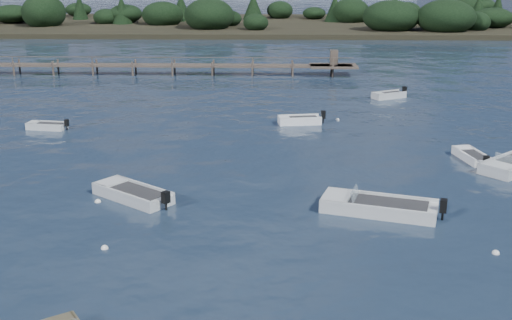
{
  "coord_description": "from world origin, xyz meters",
  "views": [
    {
      "loc": [
        -2.63,
        -20.57,
        11.77
      ],
      "look_at": [
        -3.47,
        14.0,
        1.0
      ],
      "focal_mm": 45.0,
      "sensor_mm": 36.0,
      "label": 1
    }
  ],
  "objects_px": {
    "tender_far_white": "(300,122)",
    "tender_far_grey": "(47,127)",
    "dinghy_mid_grey": "(133,196)",
    "dinghy_extra_a": "(472,158)",
    "tender_far_grey_b": "(389,96)",
    "dinghy_mid_white_a": "(378,209)",
    "jetty": "(94,65)"
  },
  "relations": [
    {
      "from": "tender_far_grey",
      "to": "jetty",
      "type": "xyz_separation_m",
      "value": [
        -2.72,
        23.54,
        0.84
      ]
    },
    {
      "from": "tender_far_grey_b",
      "to": "dinghy_mid_white_a",
      "type": "bearing_deg",
      "value": -100.85
    },
    {
      "from": "tender_far_white",
      "to": "tender_far_grey",
      "type": "xyz_separation_m",
      "value": [
        -18.54,
        -2.03,
        -0.03
      ]
    },
    {
      "from": "dinghy_mid_grey",
      "to": "tender_far_white",
      "type": "bearing_deg",
      "value": 60.17
    },
    {
      "from": "tender_far_grey",
      "to": "jetty",
      "type": "distance_m",
      "value": 23.72
    },
    {
      "from": "dinghy_mid_grey",
      "to": "tender_far_grey_b",
      "type": "bearing_deg",
      "value": 55.68
    },
    {
      "from": "tender_far_white",
      "to": "dinghy_mid_grey",
      "type": "height_order",
      "value": "dinghy_mid_grey"
    },
    {
      "from": "dinghy_mid_white_a",
      "to": "dinghy_extra_a",
      "type": "height_order",
      "value": "dinghy_mid_white_a"
    },
    {
      "from": "dinghy_mid_white_a",
      "to": "tender_far_grey_b",
      "type": "bearing_deg",
      "value": 79.15
    },
    {
      "from": "dinghy_mid_grey",
      "to": "tender_far_grey",
      "type": "distance_m",
      "value": 16.91
    },
    {
      "from": "dinghy_mid_white_a",
      "to": "dinghy_extra_a",
      "type": "relative_size",
      "value": 1.71
    },
    {
      "from": "dinghy_extra_a",
      "to": "tender_far_grey_b",
      "type": "height_order",
      "value": "tender_far_grey_b"
    },
    {
      "from": "tender_far_grey_b",
      "to": "jetty",
      "type": "xyz_separation_m",
      "value": [
        -29.63,
        11.83,
        0.82
      ]
    },
    {
      "from": "dinghy_mid_grey",
      "to": "tender_far_grey_b",
      "type": "distance_m",
      "value": 31.3
    },
    {
      "from": "tender_far_white",
      "to": "dinghy_mid_grey",
      "type": "distance_m",
      "value": 18.64
    },
    {
      "from": "dinghy_mid_white_a",
      "to": "dinghy_mid_grey",
      "type": "relative_size",
      "value": 1.31
    },
    {
      "from": "dinghy_mid_white_a",
      "to": "jetty",
      "type": "relative_size",
      "value": 0.09
    },
    {
      "from": "dinghy_mid_white_a",
      "to": "tender_far_white",
      "type": "bearing_deg",
      "value": 99.98
    },
    {
      "from": "dinghy_extra_a",
      "to": "dinghy_mid_grey",
      "type": "bearing_deg",
      "value": -159.61
    },
    {
      "from": "dinghy_mid_white_a",
      "to": "tender_far_grey",
      "type": "height_order",
      "value": "dinghy_mid_white_a"
    },
    {
      "from": "dinghy_extra_a",
      "to": "jetty",
      "type": "distance_m",
      "value": 43.81
    },
    {
      "from": "jetty",
      "to": "tender_far_white",
      "type": "bearing_deg",
      "value": -45.33
    },
    {
      "from": "tender_far_grey_b",
      "to": "tender_far_grey",
      "type": "relative_size",
      "value": 1.06
    },
    {
      "from": "dinghy_extra_a",
      "to": "tender_far_grey",
      "type": "bearing_deg",
      "value": 166.56
    },
    {
      "from": "tender_far_white",
      "to": "tender_far_grey",
      "type": "distance_m",
      "value": 18.66
    },
    {
      "from": "dinghy_extra_a",
      "to": "jetty",
      "type": "bearing_deg",
      "value": 136.0
    },
    {
      "from": "tender_far_white",
      "to": "jetty",
      "type": "xyz_separation_m",
      "value": [
        -21.26,
        21.51,
        0.81
      ]
    },
    {
      "from": "tender_far_white",
      "to": "dinghy_extra_a",
      "type": "distance_m",
      "value": 13.59
    },
    {
      "from": "dinghy_extra_a",
      "to": "jetty",
      "type": "height_order",
      "value": "jetty"
    },
    {
      "from": "dinghy_mid_grey",
      "to": "dinghy_extra_a",
      "type": "distance_m",
      "value": 20.83
    },
    {
      "from": "dinghy_mid_grey",
      "to": "tender_far_grey_b",
      "type": "relative_size",
      "value": 1.37
    },
    {
      "from": "tender_far_white",
      "to": "dinghy_extra_a",
      "type": "xyz_separation_m",
      "value": [
        10.25,
        -8.92,
        -0.03
      ]
    }
  ]
}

